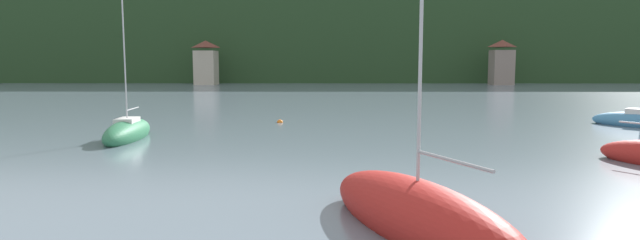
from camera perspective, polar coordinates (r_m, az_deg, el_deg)
name	(u,v)px	position (r m, az deg, el deg)	size (l,w,h in m)	color
wooded_hillside	(381,47)	(128.18, 6.75, 8.01)	(352.00, 47.31, 40.81)	#264223
shore_building_west	(206,63)	(97.03, -12.47, 6.13)	(3.87, 4.80, 8.00)	#BCB29E
shore_building_westcentral	(502,63)	(99.40, 19.42, 5.95)	(3.84, 3.88, 8.08)	gray
sailboat_near_2	(417,216)	(13.42, 10.66, -10.37)	(5.13, 7.75, 11.06)	red
sailboat_mid_3	(128,132)	(30.45, -20.47, -1.29)	(1.96, 6.22, 8.17)	#2D754C
mooring_buoy_near	(280,122)	(36.41, -4.44, -0.28)	(0.42, 0.42, 0.42)	orange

